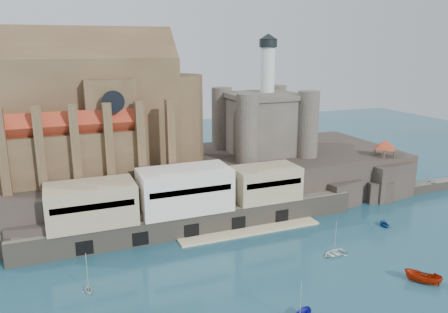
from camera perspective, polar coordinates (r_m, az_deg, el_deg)
ground at (r=74.72m, az=8.18°, el=-15.18°), size 300.00×300.00×0.00m
promontory at (r=105.70m, az=-2.51°, el=-3.08°), size 100.00×36.00×10.00m
quay at (r=87.75m, az=-5.14°, el=-6.07°), size 70.00×12.00×13.05m
church at (r=99.13m, az=-16.34°, el=5.39°), size 47.00×25.93×30.51m
castle_keep at (r=110.33m, az=5.13°, el=4.78°), size 21.20×21.20×29.30m
rock_outcrop at (r=115.89m, az=19.99°, el=-2.85°), size 14.50×10.50×8.70m
pavilion at (r=113.85m, az=20.31°, el=1.37°), size 6.40×6.40×5.40m
boat_4 at (r=73.07m, az=-17.25°, el=-16.47°), size 2.46×1.70×2.66m
boat_5 at (r=78.79m, az=24.48°, el=-14.77°), size 3.04×3.05×5.66m
boat_6 at (r=83.01m, az=14.21°, el=-12.30°), size 1.74×3.68×4.96m
boat_7 at (r=97.96m, az=20.15°, el=-8.52°), size 3.32×2.48×3.44m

